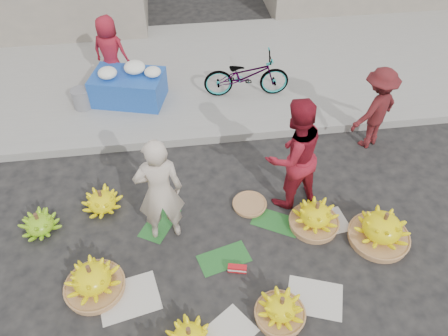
{
  "coord_description": "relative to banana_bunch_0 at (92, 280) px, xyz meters",
  "views": [
    {
      "loc": [
        -0.54,
        -3.42,
        4.72
      ],
      "look_at": [
        0.03,
        0.75,
        0.7
      ],
      "focal_mm": 35.0,
      "sensor_mm": 36.0,
      "label": 1
    }
  ],
  "objects": [
    {
      "name": "vendor_red",
      "position": [
        2.65,
        1.14,
        0.65
      ],
      "size": [
        1.0,
        0.89,
        1.71
      ],
      "primitive_type": "imported",
      "rotation": [
        0.0,
        0.0,
        3.49
      ],
      "color": "maroon",
      "rests_on": "ground"
    },
    {
      "name": "newspaper_scatter",
      "position": [
        1.7,
        -0.37,
        -0.21
      ],
      "size": [
        3.2,
        1.8,
        0.0
      ],
      "primitive_type": null,
      "color": "silver",
      "rests_on": "ground"
    },
    {
      "name": "banana_bunch_5",
      "position": [
        2.89,
        0.6,
        -0.01
      ],
      "size": [
        0.77,
        0.77,
        0.46
      ],
      "rotation": [
        0.0,
        0.0,
        0.42
      ],
      "color": "#A06D43",
      "rests_on": "ground"
    },
    {
      "name": "incense_stack",
      "position": [
        1.74,
        0.02,
        -0.15
      ],
      "size": [
        0.24,
        0.13,
        0.1
      ],
      "primitive_type": "cube",
      "rotation": [
        0.0,
        0.0,
        -0.24
      ],
      "color": "red",
      "rests_on": "ground"
    },
    {
      "name": "sidewalk",
      "position": [
        1.7,
        4.73,
        -0.15
      ],
      "size": [
        40.0,
        4.0,
        0.12
      ],
      "primitive_type": "cube",
      "color": "gray",
      "rests_on": "ground"
    },
    {
      "name": "vendor_cream",
      "position": [
        0.87,
        0.75,
        0.6
      ],
      "size": [
        0.62,
        0.43,
        1.62
      ],
      "primitive_type": "imported",
      "rotation": [
        0.0,
        0.0,
        3.21
      ],
      "color": "beige",
      "rests_on": "ground"
    },
    {
      "name": "banana_bunch_4",
      "position": [
        3.68,
        0.26,
        0.02
      ],
      "size": [
        0.93,
        0.93,
        0.52
      ],
      "rotation": [
        0.0,
        0.0,
        -0.41
      ],
      "color": "#A06D43",
      "rests_on": "ground"
    },
    {
      "name": "banana_leaves",
      "position": [
        1.6,
        0.63,
        -0.21
      ],
      "size": [
        2.0,
        1.0,
        0.0
      ],
      "primitive_type": null,
      "color": "#1C5623",
      "rests_on": "ground"
    },
    {
      "name": "banana_bunch_7",
      "position": [
        0.01,
        1.31,
        -0.06
      ],
      "size": [
        0.64,
        0.64,
        0.35
      ],
      "rotation": [
        0.0,
        0.0,
        0.21
      ],
      "color": "#FFF20C",
      "rests_on": "ground"
    },
    {
      "name": "flower_vendor",
      "position": [
        0.08,
        4.37,
        0.58
      ],
      "size": [
        0.77,
        0.64,
        1.34
      ],
      "primitive_type": "imported",
      "rotation": [
        0.0,
        0.0,
        2.77
      ],
      "color": "maroon",
      "rests_on": "sidewalk"
    },
    {
      "name": "man_striped",
      "position": [
        4.25,
        2.18,
        0.49
      ],
      "size": [
        1.04,
        0.89,
        1.39
      ],
      "primitive_type": "imported",
      "rotation": [
        0.0,
        0.0,
        3.64
      ],
      "color": "maroon",
      "rests_on": "ground"
    },
    {
      "name": "grey_bucket",
      "position": [
        -0.46,
        3.68,
        0.09
      ],
      "size": [
        0.32,
        0.32,
        0.36
      ],
      "primitive_type": "cylinder",
      "color": "slate",
      "rests_on": "sidewalk"
    },
    {
      "name": "flower_table",
      "position": [
        0.37,
        3.8,
        0.21
      ],
      "size": [
        1.39,
        1.08,
        0.72
      ],
      "rotation": [
        0.0,
        0.0,
        -0.27
      ],
      "color": "#1947A8",
      "rests_on": "sidewalk"
    },
    {
      "name": "banana_bunch_6",
      "position": [
        -0.8,
        1.02,
        -0.07
      ],
      "size": [
        0.64,
        0.64,
        0.33
      ],
      "rotation": [
        0.0,
        0.0,
        -0.27
      ],
      "color": "#66B119",
      "rests_on": "ground"
    },
    {
      "name": "banana_bunch_0",
      "position": [
        0.0,
        0.0,
        0.0
      ],
      "size": [
        0.75,
        0.75,
        0.48
      ],
      "rotation": [
        0.0,
        0.0,
        -0.21
      ],
      "color": "#A06D43",
      "rests_on": "ground"
    },
    {
      "name": "ground",
      "position": [
        1.7,
        0.43,
        -0.21
      ],
      "size": [
        80.0,
        80.0,
        0.0
      ],
      "primitive_type": "plane",
      "color": "black",
      "rests_on": "ground"
    },
    {
      "name": "basket_spare",
      "position": [
        2.09,
        1.07,
        -0.18
      ],
      "size": [
        0.6,
        0.6,
        0.05
      ],
      "primitive_type": "cylinder",
      "rotation": [
        0.0,
        0.0,
        -0.34
      ],
      "color": "#A06D43",
      "rests_on": "ground"
    },
    {
      "name": "banana_bunch_3",
      "position": [
        2.13,
        -0.65,
        -0.04
      ],
      "size": [
        0.57,
        0.57,
        0.4
      ],
      "rotation": [
        0.0,
        0.0,
        -0.12
      ],
      "color": "#A06D43",
      "rests_on": "ground"
    },
    {
      "name": "curb",
      "position": [
        1.7,
        2.63,
        -0.13
      ],
      "size": [
        40.0,
        0.25,
        0.15
      ],
      "primitive_type": "cube",
      "color": "gray",
      "rests_on": "ground"
    },
    {
      "name": "bicycle",
      "position": [
        2.48,
        3.69,
        0.31
      ],
      "size": [
        0.64,
        1.57,
        0.81
      ],
      "primitive_type": "imported",
      "rotation": [
        0.0,
        0.0,
        1.5
      ],
      "color": "gray",
      "rests_on": "sidewalk"
    }
  ]
}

